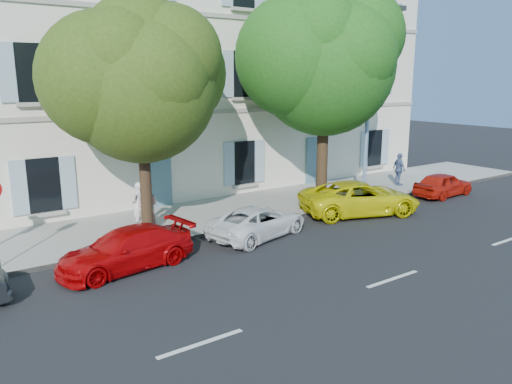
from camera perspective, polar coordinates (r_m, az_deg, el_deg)
ground at (r=17.08m, az=4.99°, el=-5.63°), size 90.00×90.00×0.00m
sidewalk at (r=20.51m, az=-3.00°, el=-2.22°), size 36.00×4.50×0.15m
kerb at (r=18.77m, az=0.52°, el=-3.62°), size 36.00×0.16×0.16m
building at (r=24.89m, az=-10.42°, el=14.01°), size 28.00×7.00×12.00m
car_red_coupe at (r=14.95m, az=-14.63°, el=-6.36°), size 4.22×2.17×1.17m
car_white_coupe at (r=17.37m, az=0.25°, el=-3.39°), size 4.23×2.71×1.09m
car_yellow_supercar at (r=20.64m, az=11.80°, el=-0.67°), size 5.34×3.75×1.35m
car_red_hatchback at (r=24.92m, az=20.61°, el=0.83°), size 3.41×1.52×1.14m
tree_left at (r=17.01m, az=-13.04°, el=11.57°), size 4.98×4.98×7.72m
tree_right at (r=21.53m, az=7.88°, el=14.09°), size 5.83×5.83×8.99m
street_lamp at (r=22.27m, az=13.03°, el=10.86°), size 0.31×1.74×8.14m
pedestrian_a at (r=18.15m, az=-13.28°, el=-1.53°), size 0.74×0.68×1.70m
pedestrian_b at (r=18.09m, az=-12.32°, el=-1.58°), size 1.01×0.93×1.67m
pedestrian_c at (r=26.00m, az=16.03°, el=2.51°), size 0.66×1.03×1.63m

